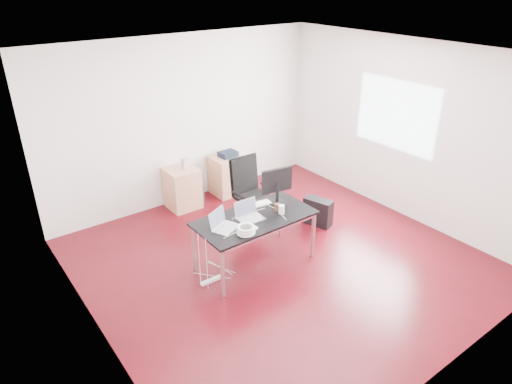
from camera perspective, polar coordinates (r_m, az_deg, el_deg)
room_shell at (r=5.83m, az=3.52°, el=3.08°), size 5.00×5.00×5.00m
desk at (r=6.06m, az=-0.15°, el=-3.60°), size 1.60×0.80×0.73m
office_chair at (r=7.07m, az=-0.81°, el=0.35°), size 0.49×0.51×1.08m
filing_cabinet_left at (r=7.79m, az=-9.21°, el=0.48°), size 0.50×0.50×0.70m
filing_cabinet_right at (r=8.20m, az=-3.71°, el=2.11°), size 0.50×0.50×0.70m
pc_tower at (r=7.29m, az=7.74°, el=-2.47°), size 0.33×0.49×0.44m
wastebasket at (r=7.97m, az=-7.31°, el=-0.47°), size 0.28×0.28×0.28m
power_strip at (r=6.10m, az=-5.62°, el=-10.94°), size 0.30×0.06×0.04m
laptop_left at (r=5.78m, az=-4.19°, el=-4.02°), size 0.41×0.37×0.23m
laptop_right at (r=5.98m, az=-0.87°, el=-2.82°), size 0.34×0.26×0.23m
monitor at (r=6.29m, az=2.63°, el=1.01°), size 0.45×0.26×0.51m
keyboard at (r=6.31m, az=-0.02°, el=-1.63°), size 0.46×0.20×0.02m
cup_white at (r=6.10m, az=3.21°, el=-2.18°), size 0.09×0.09×0.12m
cup_brown at (r=6.18m, az=2.67°, el=-1.91°), size 0.08×0.08×0.10m
cable_coil at (r=5.65m, az=-1.28°, el=-4.76°), size 0.24×0.24×0.11m
power_adapter at (r=5.76m, az=-0.20°, el=-4.55°), size 0.08×0.08×0.03m
speaker at (r=7.64m, az=-8.91°, el=3.58°), size 0.10×0.10×0.18m
navy_garment at (r=8.07m, az=-3.53°, el=4.76°), size 0.31×0.26×0.09m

